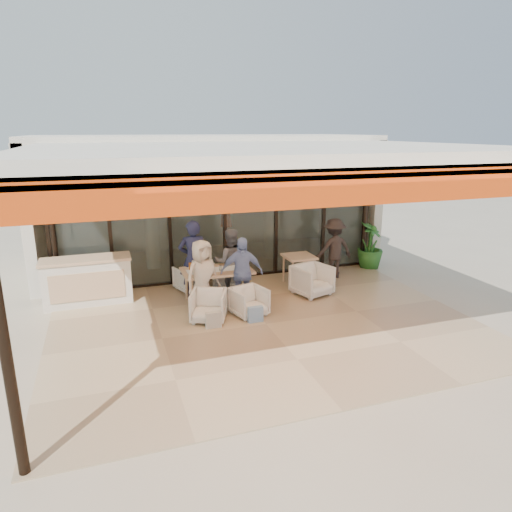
{
  "coord_description": "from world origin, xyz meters",
  "views": [
    {
      "loc": [
        -2.82,
        -7.68,
        3.66
      ],
      "look_at": [
        0.1,
        0.9,
        1.15
      ],
      "focal_mm": 32.0,
      "sensor_mm": 36.0,
      "label": 1
    }
  ],
  "objects": [
    {
      "name": "ground",
      "position": [
        0.0,
        0.0,
        0.0
      ],
      "size": [
        70.0,
        70.0,
        0.0
      ],
      "primitive_type": "plane",
      "color": "#C6B293",
      "rests_on": "ground"
    },
    {
      "name": "terrace_floor",
      "position": [
        0.0,
        0.0,
        0.01
      ],
      "size": [
        8.0,
        6.0,
        0.01
      ],
      "primitive_type": "cube",
      "color": "tan",
      "rests_on": "ground"
    },
    {
      "name": "terrace_structure",
      "position": [
        0.0,
        -0.26,
        3.25
      ],
      "size": [
        8.0,
        6.0,
        3.4
      ],
      "color": "silver",
      "rests_on": "ground"
    },
    {
      "name": "glass_storefront",
      "position": [
        0.0,
        3.0,
        1.6
      ],
      "size": [
        8.08,
        0.1,
        3.2
      ],
      "color": "#9EADA3",
      "rests_on": "ground"
    },
    {
      "name": "interior_block",
      "position": [
        0.01,
        5.31,
        2.23
      ],
      "size": [
        9.05,
        3.62,
        3.52
      ],
      "color": "silver",
      "rests_on": "ground"
    },
    {
      "name": "host_counter",
      "position": [
        -3.25,
        2.3,
        0.53
      ],
      "size": [
        1.85,
        0.65,
        1.04
      ],
      "color": "silver",
      "rests_on": "ground"
    },
    {
      "name": "dining_table",
      "position": [
        -0.59,
        1.52,
        0.69
      ],
      "size": [
        1.5,
        0.9,
        0.93
      ],
      "color": "#E0B689",
      "rests_on": "ground"
    },
    {
      "name": "chair_far_left",
      "position": [
        -1.0,
        2.46,
        0.32
      ],
      "size": [
        0.78,
        0.76,
        0.64
      ],
      "primitive_type": "imported",
      "rotation": [
        0.0,
        0.0,
        3.48
      ],
      "color": "white",
      "rests_on": "ground"
    },
    {
      "name": "chair_far_right",
      "position": [
        -0.16,
        2.46,
        0.29
      ],
      "size": [
        0.69,
        0.67,
        0.59
      ],
      "primitive_type": "imported",
      "rotation": [
        0.0,
        0.0,
        2.87
      ],
      "color": "white",
      "rests_on": "ground"
    },
    {
      "name": "chair_near_left",
      "position": [
        -1.0,
        0.56,
        0.34
      ],
      "size": [
        0.85,
        0.82,
        0.68
      ],
      "primitive_type": "imported",
      "rotation": [
        0.0,
        0.0,
        -0.38
      ],
      "color": "white",
      "rests_on": "ground"
    },
    {
      "name": "chair_near_right",
      "position": [
        -0.16,
        0.56,
        0.33
      ],
      "size": [
        0.77,
        0.74,
        0.65
      ],
      "primitive_type": "imported",
      "rotation": [
        0.0,
        0.0,
        0.28
      ],
      "color": "white",
      "rests_on": "ground"
    },
    {
      "name": "diner_navy",
      "position": [
        -1.0,
        1.96,
        0.89
      ],
      "size": [
        0.71,
        0.52,
        1.78
      ],
      "primitive_type": "imported",
      "rotation": [
        0.0,
        0.0,
        2.98
      ],
      "color": "#1B1D3C",
      "rests_on": "ground"
    },
    {
      "name": "diner_grey",
      "position": [
        -0.16,
        1.96,
        0.76
      ],
      "size": [
        0.84,
        0.72,
        1.53
      ],
      "primitive_type": "imported",
      "rotation": [
        0.0,
        0.0,
        2.94
      ],
      "color": "#5E5E63",
      "rests_on": "ground"
    },
    {
      "name": "diner_cream",
      "position": [
        -1.0,
        1.06,
        0.77
      ],
      "size": [
        0.87,
        0.71,
        1.54
      ],
      "primitive_type": "imported",
      "rotation": [
        0.0,
        0.0,
        0.35
      ],
      "color": "beige",
      "rests_on": "ground"
    },
    {
      "name": "diner_periwinkle",
      "position": [
        -0.16,
        1.06,
        0.77
      ],
      "size": [
        0.95,
        0.53,
        1.53
      ],
      "primitive_type": "imported",
      "rotation": [
        0.0,
        0.0,
        -0.18
      ],
      "color": "#788EC8",
      "rests_on": "ground"
    },
    {
      "name": "tote_bag_cream",
      "position": [
        -1.0,
        0.16,
        0.17
      ],
      "size": [
        0.3,
        0.1,
        0.34
      ],
      "primitive_type": "cube",
      "color": "silver",
      "rests_on": "ground"
    },
    {
      "name": "tote_bag_blue",
      "position": [
        -0.16,
        0.16,
        0.17
      ],
      "size": [
        0.3,
        0.1,
        0.34
      ],
      "primitive_type": "cube",
      "color": "#99BFD8",
      "rests_on": "ground"
    },
    {
      "name": "side_table",
      "position": [
        1.57,
        1.99,
        0.64
      ],
      "size": [
        0.7,
        0.7,
        0.74
      ],
      "color": "#E0B689",
      "rests_on": "ground"
    },
    {
      "name": "side_chair",
      "position": [
        1.57,
        1.24,
        0.39
      ],
      "size": [
        0.94,
        0.91,
        0.78
      ],
      "primitive_type": "imported",
      "rotation": [
        0.0,
        0.0,
        0.31
      ],
      "color": "white",
      "rests_on": "ground"
    },
    {
      "name": "standing_woman",
      "position": [
        2.61,
        2.19,
        0.77
      ],
      "size": [
        1.02,
        0.61,
        1.55
      ],
      "primitive_type": "imported",
      "rotation": [
        0.0,
        0.0,
        3.18
      ],
      "color": "black",
      "rests_on": "ground"
    },
    {
      "name": "potted_palm",
      "position": [
        3.99,
        2.68,
        0.63
      ],
      "size": [
        1.0,
        1.0,
        1.27
      ],
      "primitive_type": "imported",
      "rotation": [
        0.0,
        0.0,
        0.81
      ],
      "color": "#1E5919",
      "rests_on": "ground"
    }
  ]
}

